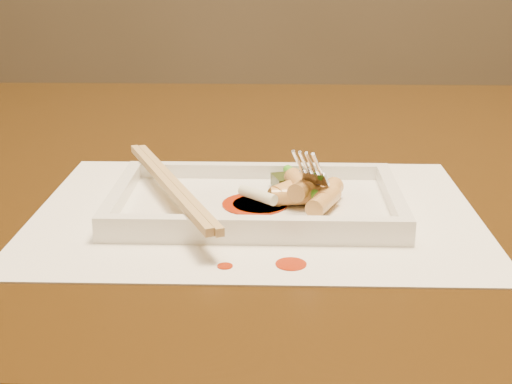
{
  "coord_description": "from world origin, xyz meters",
  "views": [
    {
      "loc": [
        -0.03,
        -0.79,
        0.98
      ],
      "look_at": [
        -0.05,
        -0.18,
        0.77
      ],
      "focal_mm": 50.0,
      "sensor_mm": 36.0,
      "label": 1
    }
  ],
  "objects_px": {
    "plate_base": "(256,206)",
    "chopstick_a": "(166,183)",
    "table": "(301,239)",
    "fork": "(334,119)",
    "placemat": "(256,211)"
  },
  "relations": [
    {
      "from": "plate_base",
      "to": "table",
      "type": "bearing_deg",
      "value": 74.67
    },
    {
      "from": "placemat",
      "to": "plate_base",
      "type": "distance_m",
      "value": 0.0
    },
    {
      "from": "table",
      "to": "placemat",
      "type": "height_order",
      "value": "placemat"
    },
    {
      "from": "placemat",
      "to": "plate_base",
      "type": "xyz_separation_m",
      "value": [
        0.0,
        0.0,
        0.0
      ]
    },
    {
      "from": "table",
      "to": "chopstick_a",
      "type": "xyz_separation_m",
      "value": [
        -0.13,
        -0.18,
        0.13
      ]
    },
    {
      "from": "plate_base",
      "to": "chopstick_a",
      "type": "relative_size",
      "value": 1.03
    },
    {
      "from": "placemat",
      "to": "chopstick_a",
      "type": "bearing_deg",
      "value": -180.0
    },
    {
      "from": "plate_base",
      "to": "fork",
      "type": "relative_size",
      "value": 1.86
    },
    {
      "from": "placemat",
      "to": "fork",
      "type": "distance_m",
      "value": 0.11
    },
    {
      "from": "fork",
      "to": "placemat",
      "type": "bearing_deg",
      "value": -165.58
    },
    {
      "from": "placemat",
      "to": "plate_base",
      "type": "bearing_deg",
      "value": 0.0
    },
    {
      "from": "chopstick_a",
      "to": "fork",
      "type": "relative_size",
      "value": 1.8
    },
    {
      "from": "plate_base",
      "to": "chopstick_a",
      "type": "xyz_separation_m",
      "value": [
        -0.08,
        -0.0,
        0.02
      ]
    },
    {
      "from": "plate_base",
      "to": "placemat",
      "type": "bearing_deg",
      "value": 0.0
    },
    {
      "from": "table",
      "to": "chopstick_a",
      "type": "relative_size",
      "value": 5.56
    }
  ]
}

